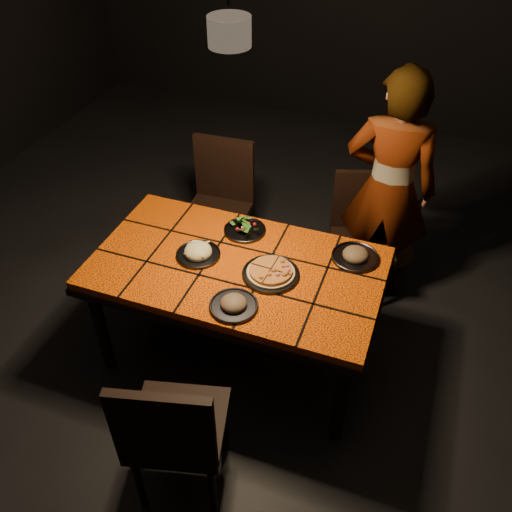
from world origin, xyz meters
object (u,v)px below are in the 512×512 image
(chair_near, at_px, (173,432))
(chair_far_right, at_px, (361,227))
(diner, at_px, (389,189))
(chair_far_left, at_px, (220,197))
(plate_pizza, at_px, (271,273))
(plate_pasta, at_px, (198,253))
(dining_table, at_px, (237,275))

(chair_near, bearing_deg, chair_far_right, -118.71)
(diner, bearing_deg, chair_far_left, 4.00)
(plate_pizza, bearing_deg, plate_pasta, 178.04)
(plate_pizza, bearing_deg, chair_near, -98.52)
(plate_pizza, bearing_deg, diner, 64.30)
(chair_far_left, bearing_deg, diner, 1.79)
(dining_table, bearing_deg, chair_far_left, 118.92)
(chair_far_left, xyz_separation_m, plate_pasta, (0.24, -0.85, 0.22))
(dining_table, relative_size, plate_pasta, 6.43)
(chair_near, bearing_deg, chair_far_left, -87.83)
(dining_table, height_order, plate_pizza, plate_pizza)
(diner, bearing_deg, chair_near, 71.38)
(chair_near, height_order, chair_far_right, chair_near)
(plate_pizza, bearing_deg, dining_table, 174.96)
(diner, bearing_deg, plate_pasta, 45.57)
(plate_pasta, bearing_deg, chair_far_right, 49.86)
(chair_far_left, bearing_deg, chair_far_right, 0.39)
(dining_table, distance_m, plate_pasta, 0.25)
(chair_far_right, xyz_separation_m, diner, (0.13, 0.04, 0.31))
(chair_far_right, distance_m, diner, 0.34)
(chair_far_left, height_order, diner, diner)
(chair_far_right, bearing_deg, plate_pasta, -149.30)
(diner, distance_m, plate_pasta, 1.31)
(chair_far_left, relative_size, chair_far_right, 1.09)
(diner, xyz_separation_m, plate_pasta, (-0.90, -0.95, -0.04))
(chair_far_right, distance_m, plate_pizza, 1.02)
(chair_near, distance_m, chair_far_right, 1.92)
(chair_far_left, bearing_deg, chair_near, -76.57)
(chair_far_left, relative_size, plate_pizza, 3.09)
(dining_table, height_order, chair_far_left, chair_far_left)
(chair_far_right, height_order, diner, diner)
(diner, height_order, plate_pasta, diner)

